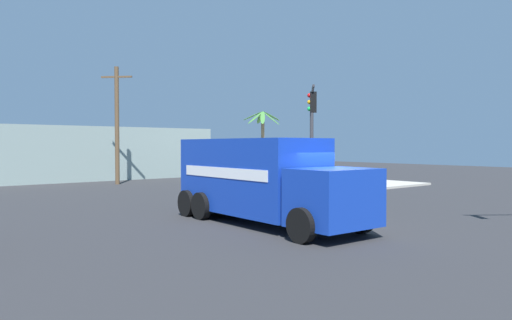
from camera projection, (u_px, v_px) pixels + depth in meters
name	position (u px, v px, depth m)	size (l,w,h in m)	color
ground_plane	(324.00, 230.00, 15.41)	(100.00, 100.00, 0.00)	#2B2B2D
sidewalk_corner_far	(312.00, 183.00, 33.45)	(11.46, 11.46, 0.14)	#B2ADA0
delivery_truck	(262.00, 180.00, 16.58)	(3.01, 8.04, 2.95)	#1438AD
traffic_light_primary	(312.00, 124.00, 24.72)	(3.43, 3.41, 5.54)	#38383D
vending_machine_red	(327.00, 167.00, 35.91)	(1.17, 1.16, 1.85)	red
palm_tree_far	(263.00, 133.00, 36.46)	(2.99, 2.69, 5.20)	#7A6647
utility_pole	(117.00, 124.00, 33.12)	(1.62, 1.66, 8.15)	brown
building_backdrop	(82.00, 153.00, 37.92)	(20.47, 6.00, 4.15)	gray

